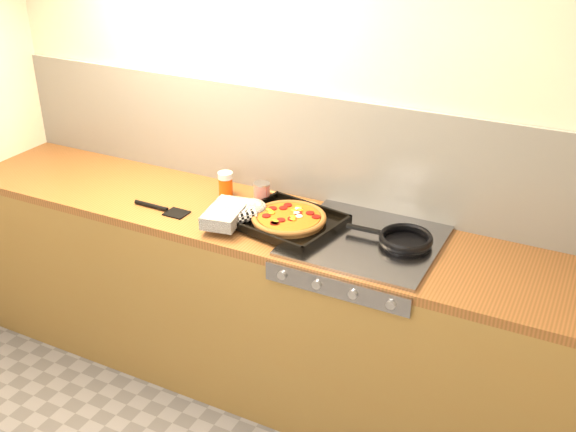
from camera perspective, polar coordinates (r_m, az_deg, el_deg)
The scene contains 9 objects.
room_shell at distance 3.11m, azimuth 0.94°, elevation 5.96°, with size 3.20×3.20×3.20m.
counter_run at distance 3.20m, azimuth -1.44°, elevation -7.50°, with size 3.20×0.62×0.90m.
stovetop at distance 2.81m, azimuth 6.57°, elevation -2.11°, with size 0.60×0.56×0.02m, color gray.
pizza_on_tray at distance 2.90m, azimuth -1.35°, elevation -0.08°, with size 0.58×0.46×0.07m.
frying_pan at distance 2.78m, azimuth 9.84°, elevation -1.98°, with size 0.37×0.23×0.04m.
tomato_can at distance 3.09m, azimuth -2.23°, elevation 1.88°, with size 0.10×0.10×0.11m.
juice_glass at distance 3.19m, azimuth -5.31°, elevation 2.74°, with size 0.08×0.08×0.12m.
wooden_spoon at distance 3.14m, azimuth 0.67°, elevation 1.44°, with size 0.30×0.06×0.02m.
black_spatula at distance 3.11m, azimuth -10.65°, elevation 0.61°, with size 0.28×0.09×0.02m.
Camera 1 is at (1.27, -1.22, 2.25)m, focal length 42.00 mm.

